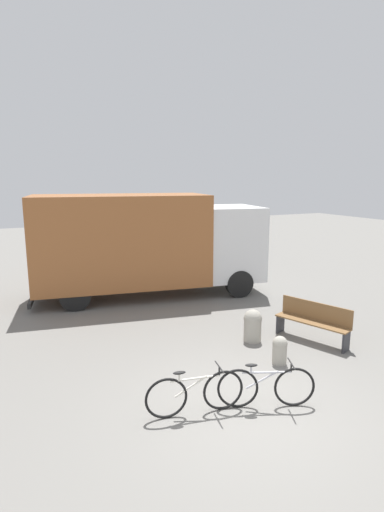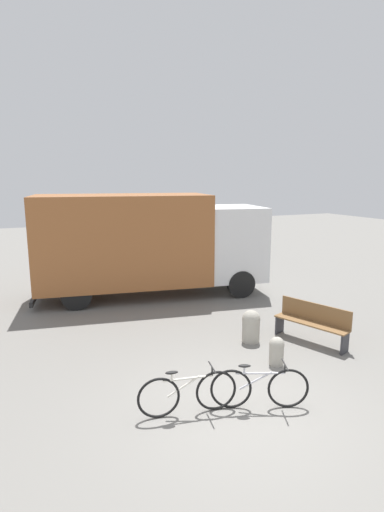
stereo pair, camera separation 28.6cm
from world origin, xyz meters
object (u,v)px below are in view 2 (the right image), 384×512
delivery_truck (149,241)px  bicycle_middle (259,387)px  bollard_far_bench (251,325)px  bicycle_near (188,393)px  bollard_near_bench (277,350)px  park_bench (312,321)px

delivery_truck → bicycle_middle: delivery_truck is taller
delivery_truck → bollard_far_bench: 5.24m
delivery_truck → bicycle_near: size_ratio=4.69×
bicycle_near → bicycle_middle: same height
bollard_near_bench → bicycle_middle: bearing=-135.8°
park_bench → bollard_near_bench: size_ratio=3.01×
bicycle_middle → park_bench: bearing=57.3°
park_bench → bollard_far_bench: (-1.37, 0.63, -0.11)m
bicycle_near → bollard_far_bench: (2.68, 2.18, 0.04)m
bicycle_middle → bollard_far_bench: (1.46, 2.54, 0.04)m
bollard_far_bench → park_bench: bearing=-24.8°
delivery_truck → bollard_near_bench: 6.47m
park_bench → bollard_far_bench: park_bench is taller
bollard_far_bench → delivery_truck: bearing=101.0°
delivery_truck → bicycle_middle: 7.64m
park_bench → delivery_truck: bearing=2.8°
bicycle_near → bollard_far_bench: bicycle_near is taller
park_bench → bicycle_middle: bearing=104.1°
delivery_truck → bicycle_middle: (-0.49, -7.48, -1.49)m
delivery_truck → park_bench: bearing=-56.7°
bicycle_near → bollard_far_bench: 3.45m
bollard_near_bench → bollard_far_bench: bollard_far_bench is taller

